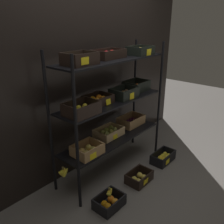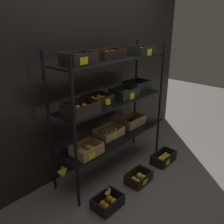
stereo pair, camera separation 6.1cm
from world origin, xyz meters
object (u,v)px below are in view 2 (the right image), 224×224
at_px(crate_ground_orange, 108,203).
at_px(crate_ground_lemon, 163,158).
at_px(display_rack, 112,101).
at_px(crate_ground_apple_gold, 139,178).
at_px(banana_bunch_loose, 108,193).

distance_m(crate_ground_orange, crate_ground_lemon, 1.14).
relative_size(display_rack, crate_ground_orange, 5.28).
height_order(crate_ground_orange, crate_ground_lemon, crate_ground_lemon).
height_order(display_rack, crate_ground_apple_gold, display_rack).
distance_m(crate_ground_apple_gold, banana_bunch_loose, 0.56).
height_order(display_rack, banana_bunch_loose, display_rack).
bearing_deg(crate_ground_apple_gold, banana_bunch_loose, -179.31).
height_order(crate_ground_apple_gold, banana_bunch_loose, banana_bunch_loose).
relative_size(display_rack, crate_ground_apple_gold, 5.17).
relative_size(crate_ground_apple_gold, crate_ground_lemon, 0.85).
relative_size(crate_ground_orange, crate_ground_lemon, 0.84).
bearing_deg(crate_ground_apple_gold, crate_ground_orange, -179.34).
distance_m(display_rack, banana_bunch_loose, 1.05).
xyz_separation_m(crate_ground_apple_gold, crate_ground_lemon, (0.59, 0.01, 0.00)).
relative_size(crate_ground_lemon, banana_bunch_loose, 3.15).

